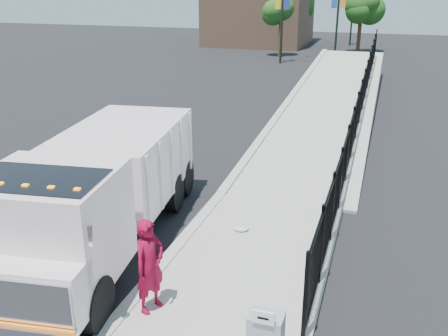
% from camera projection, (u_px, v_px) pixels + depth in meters
% --- Properties ---
extents(ground, '(120.00, 120.00, 0.00)m').
position_uv_depth(ground, '(170.00, 260.00, 11.99)').
color(ground, black).
rests_on(ground, ground).
extents(sidewalk, '(3.55, 12.00, 0.12)m').
position_uv_depth(sidewalk, '(219.00, 325.00, 9.63)').
color(sidewalk, '#9E998E').
rests_on(sidewalk, ground).
extents(curb, '(0.30, 12.00, 0.16)m').
position_uv_depth(curb, '(130.00, 305.00, 10.18)').
color(curb, '#ADAAA3').
rests_on(curb, ground).
extents(ramp, '(3.95, 24.06, 3.19)m').
position_uv_depth(ramp, '(334.00, 112.00, 25.62)').
color(ramp, '#9E998E').
rests_on(ramp, ground).
extents(iron_fence, '(0.10, 28.00, 1.80)m').
position_uv_depth(iron_fence, '(359.00, 116.00, 21.33)').
color(iron_fence, black).
rests_on(iron_fence, ground).
extents(truck, '(3.76, 8.67, 2.88)m').
position_uv_depth(truck, '(96.00, 189.00, 11.93)').
color(truck, black).
rests_on(truck, ground).
extents(worker, '(0.67, 0.83, 1.96)m').
position_uv_depth(worker, '(150.00, 266.00, 9.69)').
color(worker, maroon).
rests_on(worker, sidewalk).
extents(arrow_sign, '(0.35, 0.04, 0.22)m').
position_uv_depth(arrow_sign, '(263.00, 318.00, 7.59)').
color(arrow_sign, white).
rests_on(arrow_sign, utility_cabinet).
extents(debris, '(0.40, 0.40, 0.10)m').
position_uv_depth(debris, '(241.00, 228.00, 13.19)').
color(debris, silver).
rests_on(debris, sidewalk).
extents(light_pole_0, '(3.77, 0.22, 8.00)m').
position_uv_depth(light_pole_0, '(286.00, 8.00, 39.30)').
color(light_pole_0, black).
rests_on(light_pole_0, ground).
extents(light_pole_1, '(3.77, 0.22, 8.00)m').
position_uv_depth(light_pole_1, '(335.00, 7.00, 40.75)').
color(light_pole_1, black).
rests_on(light_pole_1, ground).
extents(light_pole_2, '(3.77, 0.22, 8.00)m').
position_uv_depth(light_pole_2, '(301.00, 3.00, 48.76)').
color(light_pole_2, black).
rests_on(light_pole_2, ground).
extents(light_pole_3, '(3.77, 0.22, 8.00)m').
position_uv_depth(light_pole_3, '(350.00, 2.00, 51.01)').
color(light_pole_3, black).
rests_on(light_pole_3, ground).
extents(tree_0, '(2.24, 2.24, 5.12)m').
position_uv_depth(tree_0, '(281.00, 11.00, 43.00)').
color(tree_0, '#382314').
rests_on(tree_0, ground).
extents(tree_1, '(2.50, 2.50, 5.25)m').
position_uv_depth(tree_1, '(361.00, 9.00, 46.05)').
color(tree_1, '#382314').
rests_on(tree_1, ground).
extents(tree_2, '(2.85, 2.85, 5.43)m').
position_uv_depth(tree_2, '(300.00, 5.00, 53.85)').
color(tree_2, '#382314').
rests_on(tree_2, ground).
extents(building, '(10.00, 10.00, 8.00)m').
position_uv_depth(building, '(260.00, 5.00, 52.38)').
color(building, '#8C664C').
rests_on(building, ground).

